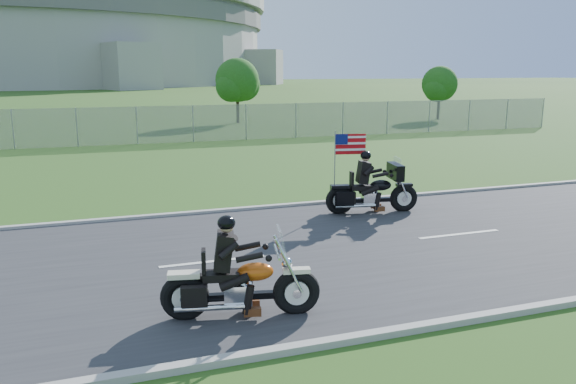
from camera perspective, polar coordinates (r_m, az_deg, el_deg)
name	(u,v)px	position (r m, az deg, el deg)	size (l,w,h in m)	color
ground	(304,253)	(12.29, 1.60, -6.24)	(420.00, 420.00, 0.00)	#254A17
road	(304,252)	(12.28, 1.60, -6.15)	(120.00, 8.00, 0.04)	#28282B
curb_north	(254,208)	(15.98, -3.50, -1.68)	(120.00, 0.18, 0.12)	#9E9B93
curb_south	(398,331)	(8.87, 11.08, -13.73)	(120.00, 0.18, 0.12)	#9E9B93
fence	(77,127)	(31.05, -20.66, 6.17)	(60.00, 0.03, 2.00)	gray
stadium	(29,27)	(181.97, -24.83, 14.93)	(140.40, 140.40, 29.20)	#A3A099
tree_fence_near	(238,82)	(42.19, -5.14, 11.02)	(3.52, 3.28, 4.75)	#382316
tree_fence_far	(440,86)	(46.91, 15.16, 10.37)	(3.08, 2.87, 4.20)	#382316
motorcycle_lead	(238,286)	(9.08, -5.06, -9.50)	(2.54, 0.96, 1.72)	black
motorcycle_follow	(372,192)	(15.64, 8.51, -0.03)	(2.61, 1.04, 2.19)	black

